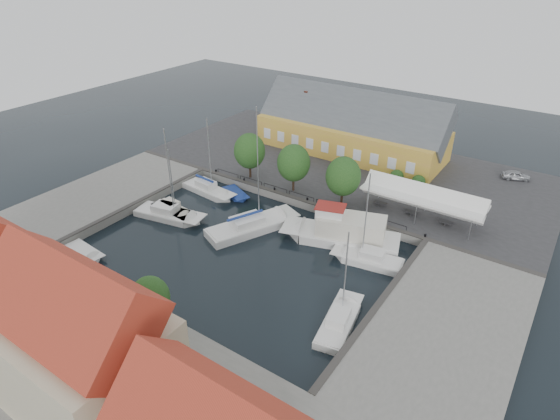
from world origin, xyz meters
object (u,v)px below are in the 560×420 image
launch_nw (235,195)px  west_boat_b (172,212)px  trawler (345,234)px  launch_sw (84,254)px  car_silver (516,175)px  west_boat_a (208,191)px  west_boat_c (169,215)px  east_boat_a (369,261)px  center_sailboat (251,227)px  warehouse (348,129)px  tent_canopy (423,197)px  car_red (291,157)px  east_boat_c (339,323)px

launch_nw → west_boat_b: bearing=-111.9°
trawler → launch_sw: 28.26m
car_silver → trawler: 28.45m
west_boat_a → west_boat_c: 7.56m
car_silver → east_boat_a: 29.00m
center_sailboat → west_boat_c: size_ratio=1.26×
center_sailboat → launch_sw: (-11.78, -13.98, -0.27)m
warehouse → west_boat_b: bearing=-108.2°
tent_canopy → trawler: (-5.57, -8.17, -2.67)m
car_red → trawler: trawler is taller
west_boat_a → west_boat_b: bearing=-88.7°
tent_canopy → launch_nw: 23.76m
launch_sw → west_boat_b: bearing=82.6°
warehouse → tent_canopy: 21.63m
car_silver → trawler: bearing=132.8°
east_boat_a → west_boat_b: 24.65m
east_boat_c → launch_nw: (-22.81, 13.97, -0.17)m
center_sailboat → launch_sw: size_ratio=2.74×
warehouse → trawler: bearing=-63.4°
car_silver → west_boat_c: (-32.88, -32.61, -1.36)m
west_boat_a → launch_sw: 18.29m
tent_canopy → launch_nw: (-22.62, -6.31, -3.59)m
center_sailboat → warehouse: bearing=92.1°
tent_canopy → west_boat_a: 27.42m
warehouse → car_silver: 24.21m
trawler → east_boat_c: 13.43m
east_boat_a → west_boat_b: size_ratio=1.16×
center_sailboat → launch_sw: bearing=-130.1°
center_sailboat → west_boat_a: 11.25m
east_boat_a → east_boat_c: east_boat_a is taller
west_boat_a → car_silver: bearing=37.0°
warehouse → east_boat_a: bearing=-58.2°
east_boat_a → launch_sw: (-25.81, -15.71, -0.17)m
car_red → center_sailboat: bearing=-88.6°
west_boat_c → launch_sw: (-1.75, -10.69, -0.17)m
west_boat_a → west_boat_b: west_boat_a is taller
east_boat_a → launch_nw: (-21.01, 4.04, -0.17)m
center_sailboat → east_boat_a: size_ratio=1.41×
launch_sw → launch_nw: (4.80, 19.75, -0.00)m
car_silver → car_red: 30.99m
car_red → west_boat_c: size_ratio=0.34×
trawler → west_boat_c: (-20.10, -7.20, -0.76)m
warehouse → trawler: (11.03, -22.03, -3.41)m
tent_canopy → east_boat_c: bearing=-89.5°
east_boat_c → west_boat_a: size_ratio=0.88×
west_boat_c → trawler: bearing=19.7°
car_silver → launch_sw: car_silver is taller
tent_canopy → car_red: 22.11m
warehouse → center_sailboat: (0.95, -25.94, -4.07)m
east_boat_c → launch_nw: east_boat_c is taller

